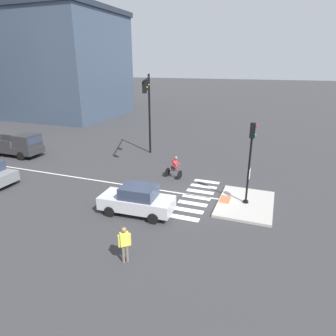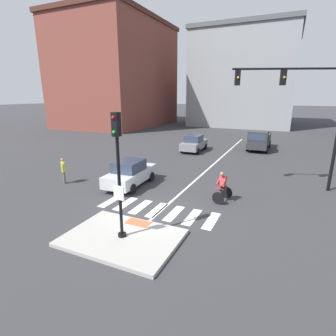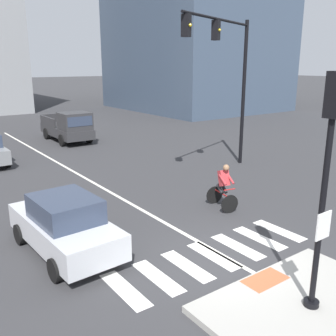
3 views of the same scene
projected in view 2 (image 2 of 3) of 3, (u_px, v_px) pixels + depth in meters
The scene contains 20 objects.
ground_plane at pixel (153, 213), 12.61m from camera, with size 300.00×300.00×0.00m, color #333335.
traffic_island at pixel (122, 238), 10.28m from camera, with size 4.42×3.15×0.15m, color #A3A099.
tactile_pad_front at pixel (138, 223), 11.33m from camera, with size 1.10×0.60×0.01m, color #DB5B38.
signal_pole at pixel (118, 166), 9.47m from camera, with size 0.44×0.38×4.78m.
crosswalk_stripe_a at pixel (111, 201), 14.04m from camera, with size 0.44×1.80×0.01m, color silver.
crosswalk_stripe_b at pixel (125, 204), 13.67m from camera, with size 0.44×1.80×0.01m, color silver.
crosswalk_stripe_c at pixel (141, 207), 13.30m from camera, with size 0.44×1.80×0.01m, color silver.
crosswalk_stripe_d at pixel (157, 210), 12.93m from camera, with size 0.44×1.80×0.01m, color silver.
crosswalk_stripe_e at pixel (174, 213), 12.56m from camera, with size 0.44×1.80×0.01m, color silver.
crosswalk_stripe_f at pixel (192, 217), 12.19m from camera, with size 0.44×1.80×0.01m, color silver.
crosswalk_stripe_g at pixel (211, 221), 11.82m from camera, with size 0.44×1.80×0.01m, color silver.
lane_centre_line at pixel (213, 165), 21.28m from camera, with size 0.14×28.00×0.01m, color silver.
traffic_light_mast at pixel (307, 105), 14.35m from camera, with size 5.78×2.37×7.11m.
building_corner_left at pixel (245, 79), 49.18m from camera, with size 17.84×17.62×16.77m.
building_far_block at pixel (117, 74), 47.39m from camera, with size 15.54×21.10×18.16m.
car_grey_westbound_distant at pixel (194, 143), 26.32m from camera, with size 1.89×4.12×1.64m.
car_silver_westbound_near at pixel (130, 173), 16.23m from camera, with size 2.00×4.18×1.64m.
pickup_truck_charcoal_eastbound_distant at pixel (259, 141), 26.72m from camera, with size 2.09×5.11×2.08m.
cyclist at pixel (222, 186), 13.75m from camera, with size 0.88×1.21×1.68m.
pedestrian_at_curb_left at pixel (63, 169), 16.58m from camera, with size 0.40×0.45×1.67m.
Camera 2 is at (5.46, -10.21, 5.50)m, focal length 27.89 mm.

